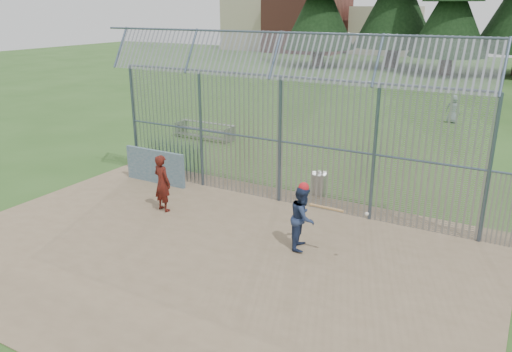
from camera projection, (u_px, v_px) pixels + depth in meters
The scene contains 11 objects.
ground at pixel (219, 243), 13.27m from camera, with size 120.00×120.00×0.00m, color #2D511E.
dirt_infield at pixel (208, 250), 12.85m from camera, with size 14.00×10.00×0.02m, color #756047.
dugout_wall at pixel (155, 166), 17.60m from camera, with size 2.50×0.12×1.20m, color #38566B.
batter at pixel (303, 217), 12.75m from camera, with size 0.82×0.64×1.68m, color navy.
onlooker at pixel (162, 183), 15.11m from camera, with size 0.64×0.42×1.77m, color maroon.
bg_kid_standing at pixel (453, 109), 26.72m from camera, with size 0.74×0.48×1.51m, color slate.
batting_gear at pixel (309, 192), 12.40m from camera, with size 1.93×0.52×0.54m.
trash_can at pixel (319, 184), 16.60m from camera, with size 0.56×0.56×0.82m.
bleacher at pixel (205, 130), 23.62m from camera, with size 3.00×0.95×0.72m.
backstop_fence at pixel (334, 138), 14.49m from camera, with size 20.09×0.81×5.30m.
distant_buildings at pixel (304, 24), 69.45m from camera, with size 26.50×10.50×8.00m.
Camera 1 is at (6.76, -9.94, 5.98)m, focal length 35.00 mm.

